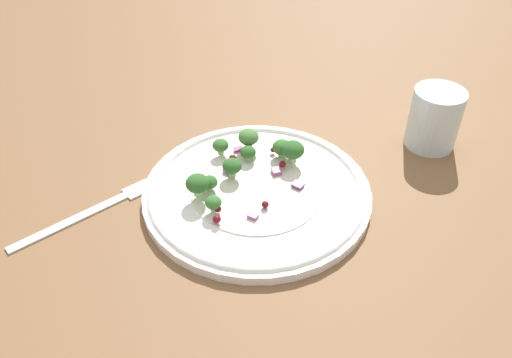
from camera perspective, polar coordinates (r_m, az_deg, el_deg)
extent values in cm
cube|color=brown|center=(65.85, -1.26, -3.04)|extent=(180.00, 180.00, 2.00)
cylinder|color=white|center=(65.52, 0.00, -1.41)|extent=(28.54, 28.54, 1.20)
torus|color=white|center=(65.13, 0.00, -1.02)|extent=(27.26, 27.26, 1.00)
cylinder|color=white|center=(65.06, 0.00, -0.95)|extent=(16.56, 16.56, 0.20)
cylinder|color=#8EB77A|center=(65.88, -3.00, 0.56)|extent=(0.92, 0.92, 0.92)
ellipsoid|color=#2D6028|center=(65.19, -3.03, 1.32)|extent=(2.46, 2.46, 1.84)
cylinder|color=#9EC684|center=(70.12, -3.89, 3.07)|extent=(0.81, 0.81, 0.81)
ellipsoid|color=#386B2D|center=(69.54, -3.92, 3.72)|extent=(2.17, 2.17, 1.62)
cylinder|color=#ADD18E|center=(68.29, 4.02, 2.31)|extent=(1.12, 1.12, 1.12)
ellipsoid|color=#2D6028|center=(67.49, 4.07, 3.22)|extent=(2.98, 2.98, 2.24)
cylinder|color=#8EB77A|center=(61.37, -4.67, -3.18)|extent=(0.74, 0.74, 0.74)
ellipsoid|color=#386B2D|center=(60.77, -4.71, -2.57)|extent=(1.96, 1.96, 1.47)
cylinder|color=#ADD18E|center=(70.63, -0.81, 3.80)|extent=(1.03, 1.03, 1.03)
ellipsoid|color=#477A38|center=(69.91, -0.82, 4.62)|extent=(2.75, 2.75, 2.06)
cylinder|color=#8EB77A|center=(63.16, -6.37, -1.36)|extent=(1.07, 1.07, 1.07)
ellipsoid|color=#2D6028|center=(62.33, -6.45, -0.47)|extent=(2.84, 2.84, 2.13)
cylinder|color=#9EC684|center=(69.69, 2.85, 2.76)|extent=(0.96, 0.96, 0.96)
ellipsoid|color=#386B2D|center=(69.00, 2.88, 3.52)|extent=(2.56, 2.56, 1.92)
cylinder|color=#9EC684|center=(64.70, -5.10, -0.97)|extent=(0.76, 0.76, 0.76)
ellipsoid|color=#2D6028|center=(64.10, -5.15, -0.35)|extent=(2.04, 2.04, 1.53)
cylinder|color=#ADD18E|center=(69.11, -0.88, 2.35)|extent=(0.78, 0.78, 0.78)
ellipsoid|color=#2D6028|center=(68.55, -0.89, 2.97)|extent=(2.07, 2.07, 1.55)
sphere|color=maroon|center=(67.41, 2.92, 1.64)|extent=(0.90, 0.90, 0.90)
sphere|color=maroon|center=(70.14, 1.87, 3.22)|extent=(0.71, 0.71, 0.71)
sphere|color=maroon|center=(59.96, -4.33, -4.41)|extent=(0.98, 0.98, 0.98)
sphere|color=#4C0A14|center=(68.45, -2.58, 2.29)|extent=(0.93, 0.93, 0.93)
sphere|color=maroon|center=(61.24, -4.19, -3.31)|extent=(0.81, 0.81, 0.81)
sphere|color=maroon|center=(61.79, 1.01, -2.81)|extent=(0.88, 0.88, 0.88)
cube|color=#934C84|center=(70.90, -1.93, 3.26)|extent=(1.26, 1.53, 0.43)
cube|color=#843D75|center=(65.07, 4.61, -0.65)|extent=(1.76, 1.67, 0.42)
cube|color=#A35B93|center=(66.97, 2.27, 0.89)|extent=(1.50, 1.44, 0.53)
cube|color=#A35B93|center=(67.26, -2.76, 1.04)|extent=(1.48, 1.36, 0.53)
cube|color=#A35B93|center=(60.75, -0.35, -4.07)|extent=(1.47, 1.39, 0.44)
cube|color=silver|center=(66.03, -19.76, -4.35)|extent=(4.09, 14.95, 0.50)
cube|color=silver|center=(68.21, -12.78, -1.03)|extent=(3.05, 4.00, 0.50)
cylinder|color=silver|center=(76.40, 18.97, 6.30)|extent=(7.02, 7.02, 8.51)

